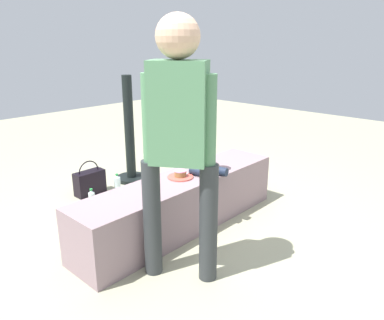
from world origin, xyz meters
TOP-DOWN VIEW (x-y plane):
  - ground_plane at (0.00, 0.00)m, footprint 12.00×12.00m
  - concrete_ledge at (0.00, 0.00)m, footprint 2.07×0.46m
  - child_seated at (0.23, -0.04)m, footprint 0.28×0.34m
  - adult_standing at (-0.51, -0.48)m, footprint 0.37×0.46m
  - cake_plate at (-0.00, 0.02)m, footprint 0.22×0.22m
  - gift_bag at (0.49, 0.57)m, footprint 0.20×0.12m
  - railing_post at (0.44, 1.26)m, footprint 0.36×0.36m
  - water_bottle_near_gift at (-0.31, 0.94)m, footprint 0.06×0.06m
  - water_bottle_far_side at (0.14, 1.14)m, footprint 0.07×0.07m
  - party_cup_red at (0.07, 0.39)m, footprint 0.07×0.07m
  - cake_box_white at (0.84, 0.51)m, footprint 0.31×0.34m
  - handbag_black_leather at (-0.13, 1.25)m, footprint 0.32×0.14m

SIDE VIEW (x-z plane):
  - ground_plane at x=0.00m, z-range 0.00..0.00m
  - party_cup_red at x=0.07m, z-range 0.00..0.10m
  - cake_box_white at x=0.84m, z-range 0.00..0.13m
  - water_bottle_far_side at x=0.14m, z-range -0.01..0.17m
  - water_bottle_near_gift at x=-0.31m, z-range -0.01..0.19m
  - handbag_black_leather at x=-0.13m, z-range -0.05..0.32m
  - gift_bag at x=0.49m, z-range -0.02..0.29m
  - concrete_ledge at x=0.00m, z-range 0.00..0.46m
  - railing_post at x=0.44m, z-range -0.14..1.08m
  - cake_plate at x=0.00m, z-range 0.45..0.52m
  - child_seated at x=0.23m, z-range 0.43..0.92m
  - adult_standing at x=-0.51m, z-range 0.18..1.92m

